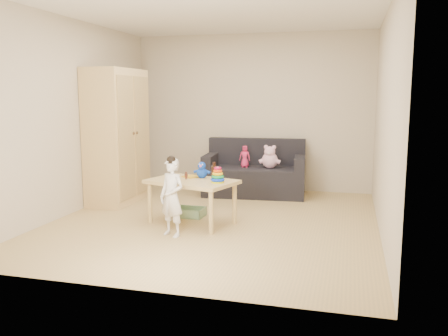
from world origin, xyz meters
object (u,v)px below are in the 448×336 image
(sofa, at_px, (254,181))
(toddler, at_px, (172,198))
(wardrobe, at_px, (117,136))
(play_table, at_px, (192,202))

(sofa, relative_size, toddler, 1.82)
(wardrobe, bearing_deg, toddler, -45.76)
(play_table, distance_m, toddler, 0.58)
(sofa, distance_m, toddler, 2.49)
(play_table, xyz_separation_m, toddler, (-0.05, -0.56, 0.16))
(wardrobe, bearing_deg, play_table, -31.44)
(wardrobe, relative_size, sofa, 1.24)
(sofa, height_order, play_table, play_table)
(sofa, xyz_separation_m, toddler, (-0.46, -2.44, 0.21))
(sofa, xyz_separation_m, play_table, (-0.42, -1.88, 0.05))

